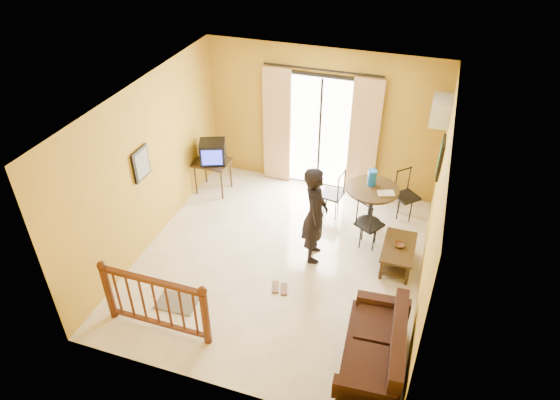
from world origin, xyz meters
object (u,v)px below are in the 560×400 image
(standing_person, at_px, (315,215))
(dining_table, at_px, (372,196))
(television, at_px, (213,152))
(sofa, at_px, (377,351))
(coffee_table, at_px, (398,253))

(standing_person, bearing_deg, dining_table, -44.44)
(television, relative_size, dining_table, 0.66)
(dining_table, distance_m, standing_person, 1.41)
(television, distance_m, dining_table, 3.10)
(standing_person, bearing_deg, sofa, -156.78)
(sofa, bearing_deg, dining_table, 97.83)
(coffee_table, xyz_separation_m, standing_person, (-1.35, -0.20, 0.58))
(dining_table, relative_size, standing_person, 0.54)
(dining_table, xyz_separation_m, standing_person, (-0.73, -1.18, 0.24))
(coffee_table, bearing_deg, dining_table, 122.63)
(television, xyz_separation_m, coffee_table, (3.72, -1.09, -0.61))
(television, height_order, standing_person, standing_person)
(television, bearing_deg, coffee_table, -37.55)
(television, distance_m, coffee_table, 3.92)
(coffee_table, distance_m, sofa, 2.06)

